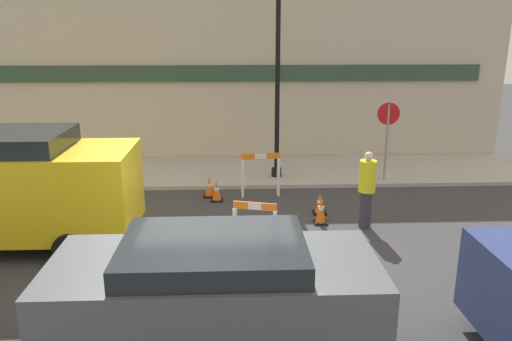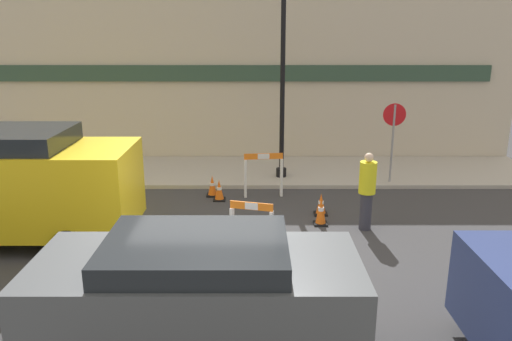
{
  "view_description": "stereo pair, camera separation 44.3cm",
  "coord_description": "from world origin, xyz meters",
  "px_view_note": "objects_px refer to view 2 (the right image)",
  "views": [
    {
      "loc": [
        0.31,
        -8.22,
        4.15
      ],
      "look_at": [
        0.78,
        2.81,
        1.0
      ],
      "focal_mm": 35.0,
      "sensor_mm": 36.0,
      "label": 1
    },
    {
      "loc": [
        0.75,
        -8.23,
        4.15
      ],
      "look_at": [
        0.78,
        2.81,
        1.0
      ],
      "focal_mm": 35.0,
      "sensor_mm": 36.0,
      "label": 2
    }
  ],
  "objects_px": {
    "streetlamp_post": "(282,40)",
    "person_worker": "(366,189)",
    "stop_sign": "(392,130)",
    "parked_car_1": "(197,297)"
  },
  "relations": [
    {
      "from": "streetlamp_post",
      "to": "person_worker",
      "type": "distance_m",
      "value": 4.93
    },
    {
      "from": "parked_car_1",
      "to": "streetlamp_post",
      "type": "bearing_deg",
      "value": 79.98
    },
    {
      "from": "streetlamp_post",
      "to": "stop_sign",
      "type": "height_order",
      "value": "streetlamp_post"
    },
    {
      "from": "streetlamp_post",
      "to": "parked_car_1",
      "type": "relative_size",
      "value": 1.49
    },
    {
      "from": "stop_sign",
      "to": "person_worker",
      "type": "height_order",
      "value": "stop_sign"
    },
    {
      "from": "streetlamp_post",
      "to": "stop_sign",
      "type": "distance_m",
      "value": 3.78
    },
    {
      "from": "stop_sign",
      "to": "parked_car_1",
      "type": "relative_size",
      "value": 0.54
    },
    {
      "from": "streetlamp_post",
      "to": "parked_car_1",
      "type": "xyz_separation_m",
      "value": [
        -1.43,
        -8.11,
        -2.87
      ]
    },
    {
      "from": "streetlamp_post",
      "to": "person_worker",
      "type": "relative_size",
      "value": 3.51
    },
    {
      "from": "streetlamp_post",
      "to": "stop_sign",
      "type": "bearing_deg",
      "value": -9.32
    }
  ]
}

